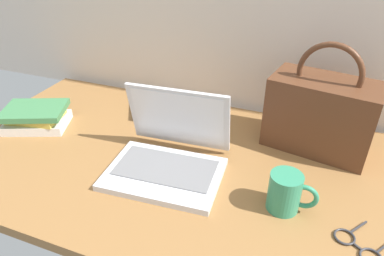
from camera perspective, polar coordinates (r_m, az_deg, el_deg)
desk at (r=1.00m, az=2.71°, el=-7.16°), size 1.60×0.76×0.03m
laptop at (r=0.97m, az=-3.79°, el=-4.27°), size 0.32×0.29×0.21m
coffee_mug at (r=0.86m, az=15.31°, el=-10.18°), size 0.12×0.08×0.10m
remote_control_far at (r=1.29m, az=-8.67°, el=3.38°), size 0.12×0.16×0.02m
eyeglasses at (r=0.86m, az=25.86°, el=-17.14°), size 0.13×0.14×0.01m
handbag at (r=1.09m, az=20.55°, el=2.31°), size 0.32×0.21×0.33m
book_stack at (r=1.27m, az=-24.41°, el=1.64°), size 0.24×0.21×0.07m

